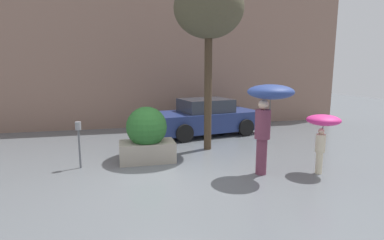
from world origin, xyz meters
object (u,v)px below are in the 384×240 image
planter_box (147,135)px  parking_meter (79,135)px  person_child (323,126)px  person_adult (268,105)px  street_tree (209,10)px  parked_car_near (205,118)px

planter_box → parking_meter: planter_box is taller
planter_box → person_child: 4.35m
person_adult → person_child: (1.33, -0.16, -0.51)m
person_child → street_tree: (-1.99, 2.68, 2.96)m
parked_car_near → parking_meter: bearing=116.5°
planter_box → parking_meter: bearing=-173.8°
street_tree → parking_meter: size_ratio=4.29×
person_child → parked_car_near: size_ratio=0.33×
planter_box → parked_car_near: bearing=50.2°
person_adult → parked_car_near: (-0.13, 4.64, -1.02)m
person_child → planter_box: bearing=118.4°
planter_box → parking_meter: (-1.67, -0.18, 0.14)m
person_adult → parking_meter: person_adult is taller
parked_car_near → street_tree: 4.11m
planter_box → person_adult: person_adult is taller
planter_box → parked_car_near: planter_box is taller
person_child → parking_meter: 5.83m
planter_box → person_adult: bearing=-33.5°
parked_car_near → parking_meter: parked_car_near is taller
street_tree → planter_box: bearing=-156.9°
person_adult → parking_meter: size_ratio=1.80×
person_adult → parking_meter: bearing=-147.4°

